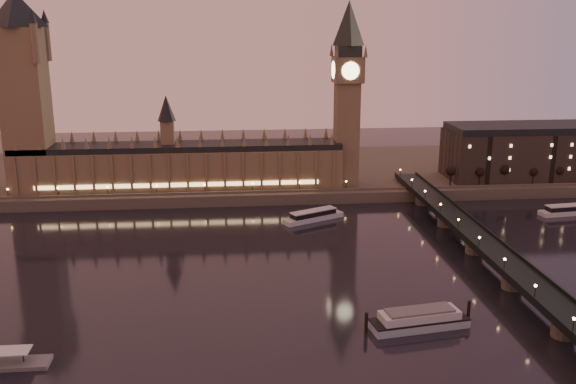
% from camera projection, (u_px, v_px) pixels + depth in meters
% --- Properties ---
extents(ground, '(700.00, 700.00, 0.00)m').
position_uv_depth(ground, '(264.00, 278.00, 250.66)').
color(ground, black).
rests_on(ground, ground).
extents(far_embankment, '(560.00, 130.00, 6.00)m').
position_uv_depth(far_embankment, '(296.00, 172.00, 411.25)').
color(far_embankment, '#423D35').
rests_on(far_embankment, ground).
extents(palace_of_westminster, '(180.00, 26.62, 52.00)m').
position_uv_depth(palace_of_westminster, '(179.00, 160.00, 357.73)').
color(palace_of_westminster, brown).
rests_on(palace_of_westminster, ground).
extents(victoria_tower, '(31.68, 31.68, 118.00)m').
position_uv_depth(victoria_tower, '(23.00, 82.00, 339.08)').
color(victoria_tower, brown).
rests_on(victoria_tower, ground).
extents(big_ben, '(17.68, 17.68, 104.00)m').
position_uv_depth(big_ben, '(348.00, 83.00, 355.28)').
color(big_ben, brown).
rests_on(big_ben, ground).
extents(westminster_bridge, '(13.20, 260.00, 15.30)m').
position_uv_depth(westminster_bridge, '(491.00, 257.00, 257.52)').
color(westminster_bridge, black).
rests_on(westminster_bridge, ground).
extents(city_block, '(155.00, 45.00, 34.00)m').
position_uv_depth(city_block, '(572.00, 148.00, 388.42)').
color(city_block, black).
rests_on(city_block, ground).
extents(bare_tree_0, '(5.10, 5.10, 10.37)m').
position_uv_depth(bare_tree_0, '(449.00, 173.00, 361.96)').
color(bare_tree_0, black).
rests_on(bare_tree_0, ground).
extents(bare_tree_1, '(5.10, 5.10, 10.37)m').
position_uv_depth(bare_tree_1, '(477.00, 173.00, 363.42)').
color(bare_tree_1, black).
rests_on(bare_tree_1, ground).
extents(bare_tree_2, '(5.10, 5.10, 10.37)m').
position_uv_depth(bare_tree_2, '(504.00, 172.00, 364.88)').
color(bare_tree_2, black).
rests_on(bare_tree_2, ground).
extents(bare_tree_3, '(5.10, 5.10, 10.37)m').
position_uv_depth(bare_tree_3, '(531.00, 172.00, 366.34)').
color(bare_tree_3, black).
rests_on(bare_tree_3, ground).
extents(bare_tree_4, '(5.10, 5.10, 10.37)m').
position_uv_depth(bare_tree_4, '(558.00, 171.00, 367.79)').
color(bare_tree_4, black).
rests_on(bare_tree_4, ground).
extents(cruise_boat_a, '(32.46, 21.31, 5.25)m').
position_uv_depth(cruise_boat_a, '(313.00, 216.00, 322.21)').
color(cruise_boat_a, silver).
rests_on(cruise_boat_a, ground).
extents(cruise_boat_b, '(28.57, 10.08, 5.16)m').
position_uv_depth(cruise_boat_b, '(566.00, 210.00, 331.53)').
color(cruise_boat_b, silver).
rests_on(cruise_boat_b, ground).
extents(moored_barge, '(37.17, 13.97, 6.89)m').
position_uv_depth(moored_barge, '(419.00, 319.00, 209.40)').
color(moored_barge, '#92A7B9').
rests_on(moored_barge, ground).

